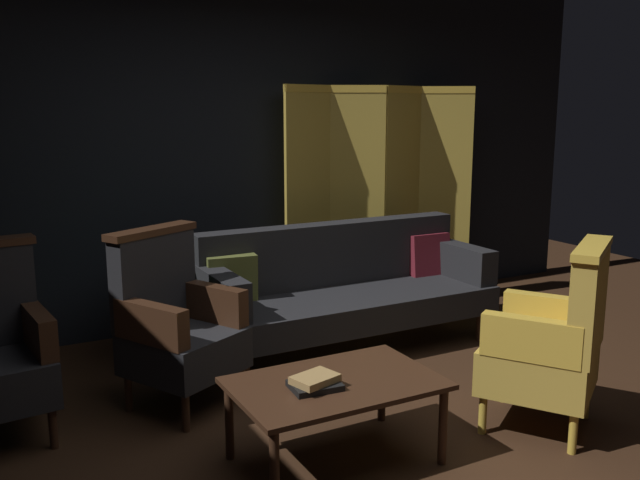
# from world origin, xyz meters

# --- Properties ---
(ground_plane) EXTENTS (10.00, 10.00, 0.00)m
(ground_plane) POSITION_xyz_m (0.00, 0.00, 0.00)
(ground_plane) COLOR #331E11
(back_wall) EXTENTS (7.20, 0.10, 2.80)m
(back_wall) POSITION_xyz_m (0.00, 2.45, 1.40)
(back_wall) COLOR black
(back_wall) RESTS_ON ground_plane
(folding_screen) EXTENTS (1.70, 0.36, 1.90)m
(folding_screen) POSITION_xyz_m (1.28, 2.12, 0.99)
(folding_screen) COLOR #B29338
(folding_screen) RESTS_ON ground_plane
(velvet_couch) EXTENTS (2.12, 0.78, 0.88)m
(velvet_couch) POSITION_xyz_m (0.55, 1.45, 0.45)
(velvet_couch) COLOR #382114
(velvet_couch) RESTS_ON ground_plane
(coffee_table) EXTENTS (1.00, 0.64, 0.42)m
(coffee_table) POSITION_xyz_m (-0.34, 0.01, 0.37)
(coffee_table) COLOR #382114
(coffee_table) RESTS_ON ground_plane
(armchair_gilt_accent) EXTENTS (0.80, 0.80, 1.04)m
(armchair_gilt_accent) POSITION_xyz_m (0.86, -0.23, 0.49)
(armchair_gilt_accent) COLOR gold
(armchair_gilt_accent) RESTS_ON ground_plane
(armchair_wing_right) EXTENTS (0.78, 0.78, 1.04)m
(armchair_wing_right) POSITION_xyz_m (-0.83, 1.03, 0.49)
(armchair_wing_right) COLOR #382114
(armchair_wing_right) RESTS_ON ground_plane
(potted_plant) EXTENTS (0.55, 0.55, 0.84)m
(potted_plant) POSITION_xyz_m (-0.72, 1.79, 0.49)
(potted_plant) COLOR brown
(potted_plant) RESTS_ON ground_plane
(book_black_cloth) EXTENTS (0.25, 0.20, 0.03)m
(book_black_cloth) POSITION_xyz_m (-0.47, -0.02, 0.43)
(book_black_cloth) COLOR black
(book_black_cloth) RESTS_ON coffee_table
(book_tan_leather) EXTENTS (0.24, 0.20, 0.04)m
(book_tan_leather) POSITION_xyz_m (-0.47, -0.02, 0.47)
(book_tan_leather) COLOR #9E7A47
(book_tan_leather) RESTS_ON book_black_cloth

